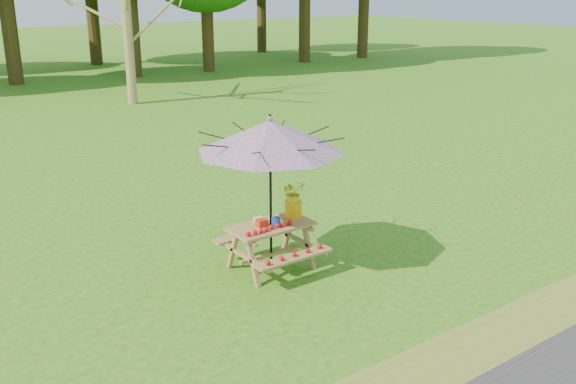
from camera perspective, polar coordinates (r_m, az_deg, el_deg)
ground at (r=7.67m, az=-21.98°, el=-14.07°), size 120.00×120.00×0.00m
picnic_table at (r=9.20m, az=-1.50°, el=-4.93°), size 1.20×1.32×0.67m
patio_umbrella at (r=8.70m, az=-1.60°, el=4.97°), size 2.11×2.11×2.25m
produce_bins at (r=9.04m, az=-1.85°, el=-2.66°), size 0.30×0.40×0.13m
tomatoes_row at (r=8.84m, az=-1.67°, el=-3.26°), size 0.77×0.13×0.07m
flower_bucket at (r=9.27m, az=0.47°, el=-0.48°), size 0.37×0.33×0.56m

